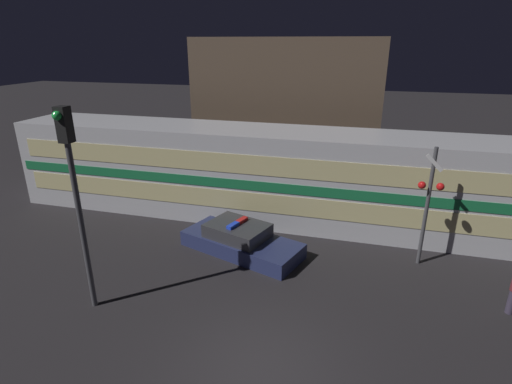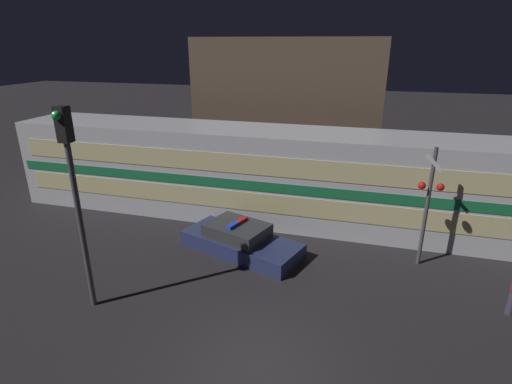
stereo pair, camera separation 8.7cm
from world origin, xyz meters
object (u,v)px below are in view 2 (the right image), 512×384
(police_car, at_px, (240,241))
(crossing_signal_near, at_px, (428,201))
(train, at_px, (268,175))
(traffic_light_corner, at_px, (74,185))

(police_car, xyz_separation_m, crossing_signal_near, (6.23, 0.77, 1.95))
(police_car, relative_size, crossing_signal_near, 1.15)
(train, bearing_deg, police_car, -93.78)
(train, distance_m, police_car, 3.64)
(crossing_signal_near, bearing_deg, traffic_light_corner, -151.96)
(train, xyz_separation_m, police_car, (-0.22, -3.31, -1.51))
(train, relative_size, traffic_light_corner, 3.93)
(crossing_signal_near, xyz_separation_m, traffic_light_corner, (-9.40, -5.00, 1.37))
(traffic_light_corner, bearing_deg, police_car, 53.19)
(train, bearing_deg, crossing_signal_near, -22.85)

